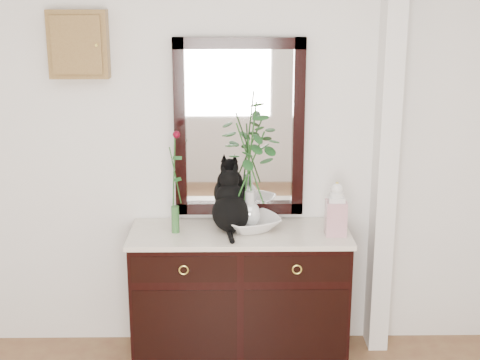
{
  "coord_description": "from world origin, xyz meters",
  "views": [
    {
      "loc": [
        0.05,
        -2.08,
        2.21
      ],
      "look_at": [
        0.1,
        1.63,
        1.2
      ],
      "focal_mm": 50.0,
      "sensor_mm": 36.0,
      "label": 1
    }
  ],
  "objects_px": {
    "cat": "(231,201)",
    "ginger_jar": "(336,208)",
    "sideboard": "(240,289)",
    "lotus_bowl": "(250,223)"
  },
  "relations": [
    {
      "from": "cat",
      "to": "ginger_jar",
      "type": "relative_size",
      "value": 1.12
    },
    {
      "from": "sideboard",
      "to": "lotus_bowl",
      "type": "height_order",
      "value": "lotus_bowl"
    },
    {
      "from": "sideboard",
      "to": "cat",
      "type": "height_order",
      "value": "cat"
    },
    {
      "from": "lotus_bowl",
      "to": "cat",
      "type": "bearing_deg",
      "value": -176.33
    },
    {
      "from": "sideboard",
      "to": "cat",
      "type": "relative_size",
      "value": 3.61
    },
    {
      "from": "cat",
      "to": "ginger_jar",
      "type": "bearing_deg",
      "value": -14.38
    },
    {
      "from": "lotus_bowl",
      "to": "ginger_jar",
      "type": "height_order",
      "value": "ginger_jar"
    },
    {
      "from": "cat",
      "to": "ginger_jar",
      "type": "distance_m",
      "value": 0.63
    },
    {
      "from": "lotus_bowl",
      "to": "ginger_jar",
      "type": "bearing_deg",
      "value": -10.08
    },
    {
      "from": "cat",
      "to": "lotus_bowl",
      "type": "relative_size",
      "value": 1.06
    }
  ]
}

